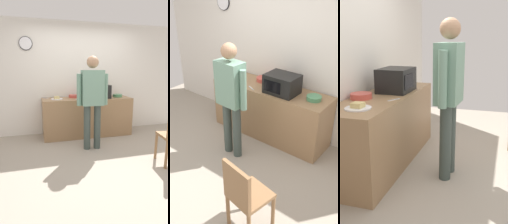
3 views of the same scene
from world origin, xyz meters
The scene contains 9 objects.
ground_plane centered at (0.00, 0.00, 0.00)m, with size 6.00×6.00×0.00m, color #9E9384.
back_wall centered at (0.00, 1.60, 1.30)m, with size 5.40×0.13×2.60m.
kitchen_counter centered at (0.06, 1.22, 0.44)m, with size 2.04×0.62×0.88m, color #93704C.
microwave centered at (0.31, 1.16, 1.03)m, with size 0.50×0.39×0.30m.
sandwich_plate centered at (-0.63, 1.19, 0.90)m, with size 0.26×0.26×0.07m.
salad_bowl centered at (-0.21, 1.39, 0.91)m, with size 0.25×0.25×0.06m, color #C64C42.
cereal_bowl centered at (0.83, 1.24, 0.91)m, with size 0.22×0.22×0.06m, color #4C8E60.
spoon_utensil centered at (-0.17, 1.00, 0.88)m, with size 0.17×0.02×0.01m, color silver.
person_standing centered at (-0.06, 0.40, 1.03)m, with size 0.59×0.26×1.76m.
Camera 3 is at (-3.00, -0.20, 1.58)m, focal length 44.84 mm.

